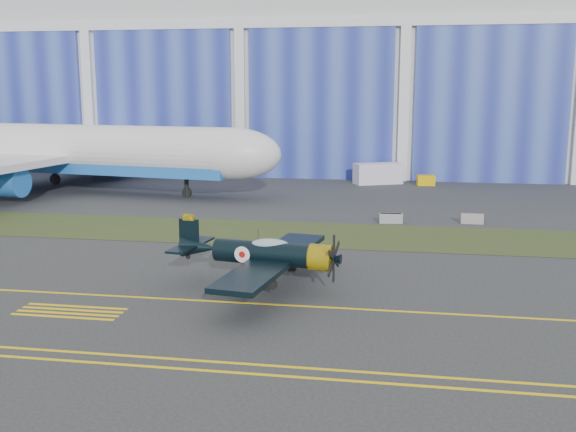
% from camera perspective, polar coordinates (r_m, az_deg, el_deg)
% --- Properties ---
extents(ground, '(260.00, 260.00, 0.00)m').
position_cam_1_polar(ground, '(43.06, 9.38, -5.84)').
color(ground, '#353839').
rests_on(ground, ground).
extents(grass_median, '(260.00, 10.00, 0.02)m').
position_cam_1_polar(grass_median, '(56.61, 9.47, -1.79)').
color(grass_median, '#475128').
rests_on(grass_median, ground).
extents(hangar, '(220.00, 45.70, 30.00)m').
position_cam_1_polar(hangar, '(113.10, 9.87, 12.05)').
color(hangar, silver).
rests_on(hangar, ground).
extents(taxiway_centreline, '(200.00, 0.20, 0.02)m').
position_cam_1_polar(taxiway_centreline, '(38.29, 9.33, -7.96)').
color(taxiway_centreline, yellow).
rests_on(taxiway_centreline, ground).
extents(edge_line_near, '(80.00, 0.20, 0.02)m').
position_cam_1_polar(edge_line_near, '(29.44, 9.18, -13.88)').
color(edge_line_near, yellow).
rests_on(edge_line_near, ground).
extents(edge_line_far, '(80.00, 0.20, 0.02)m').
position_cam_1_polar(edge_line_far, '(30.36, 9.20, -13.09)').
color(edge_line_far, yellow).
rests_on(edge_line_far, ground).
extents(hold_short_ladder, '(6.00, 2.40, 0.02)m').
position_cam_1_polar(hold_short_ladder, '(39.64, -17.97, -7.70)').
color(hold_short_ladder, yellow).
rests_on(hold_short_ladder, ground).
extents(warbird, '(13.59, 15.64, 4.19)m').
position_cam_1_polar(warbird, '(41.00, -2.10, -3.16)').
color(warbird, black).
rests_on(warbird, ground).
extents(jetliner, '(72.11, 63.78, 22.62)m').
position_cam_1_polar(jetliner, '(85.70, -19.75, 9.58)').
color(jetliner, silver).
rests_on(jetliner, ground).
extents(shipping_container, '(6.53, 4.72, 2.63)m').
position_cam_1_polar(shipping_container, '(87.78, 7.62, 3.58)').
color(shipping_container, silver).
rests_on(shipping_container, ground).
extents(tug, '(2.34, 1.64, 1.27)m').
position_cam_1_polar(tug, '(87.43, 11.59, 2.98)').
color(tug, '#E3B005').
rests_on(tug, ground).
extents(barrier_a, '(2.05, 0.79, 0.90)m').
position_cam_1_polar(barrier_a, '(62.34, 8.66, -0.20)').
color(barrier_a, gray).
rests_on(barrier_a, ground).
extents(barrier_b, '(2.05, 0.81, 0.90)m').
position_cam_1_polar(barrier_b, '(62.49, 8.76, -0.18)').
color(barrier_b, gray).
rests_on(barrier_b, ground).
extents(barrier_c, '(2.02, 0.67, 0.90)m').
position_cam_1_polar(barrier_c, '(63.70, 15.33, -0.23)').
color(barrier_c, gray).
rests_on(barrier_c, ground).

